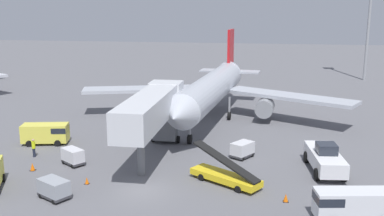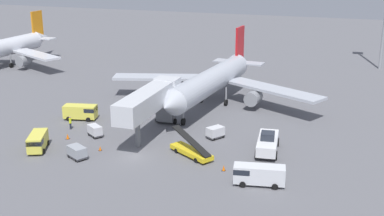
{
  "view_description": "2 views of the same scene",
  "coord_description": "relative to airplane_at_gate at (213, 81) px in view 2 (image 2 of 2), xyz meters",
  "views": [
    {
      "loc": [
        9.91,
        -33.41,
        14.9
      ],
      "look_at": [
        1.36,
        15.78,
        3.49
      ],
      "focal_mm": 42.06,
      "sensor_mm": 36.0,
      "label": 1
    },
    {
      "loc": [
        25.71,
        -51.68,
        24.3
      ],
      "look_at": [
        1.91,
        16.12,
        1.84
      ],
      "focal_mm": 46.72,
      "sensor_mm": 36.0,
      "label": 2
    }
  ],
  "objects": [
    {
      "name": "ground_plane",
      "position": [
        -2.58,
        -24.59,
        -4.15
      ],
      "size": [
        300.0,
        300.0,
        0.0
      ],
      "primitive_type": "plane",
      "color": "slate"
    },
    {
      "name": "safety_cone_charlie",
      "position": [
        -7.69,
        -24.05,
        -3.85
      ],
      "size": [
        0.39,
        0.39,
        0.6
      ],
      "color": "black",
      "rests_on": "ground"
    },
    {
      "name": "baggage_cart_rear_right",
      "position": [
        4.96,
        -14.9,
        -3.28
      ],
      "size": [
        2.46,
        2.71,
        1.58
      ],
      "color": "#38383D",
      "rests_on": "ground"
    },
    {
      "name": "belt_loader_truck",
      "position": [
        3.97,
        -21.93,
        -3.38
      ],
      "size": [
        6.51,
        4.96,
        3.15
      ],
      "color": "yellow",
      "rests_on": "ground"
    },
    {
      "name": "service_van_near_right",
      "position": [
        13.43,
        -27.09,
        -2.88
      ],
      "size": [
        5.8,
        2.83,
        2.22
      ],
      "color": "silver",
      "rests_on": "ground"
    },
    {
      "name": "baggage_cart_far_center",
      "position": [
        -10.87,
        -19.78,
        -3.27
      ],
      "size": [
        2.59,
        2.34,
        1.59
      ],
      "color": "#38383D",
      "rests_on": "ground"
    },
    {
      "name": "airplane_at_gate",
      "position": [
        0.0,
        0.0,
        0.0
      ],
      "size": [
        37.19,
        34.14,
        11.29
      ],
      "color": "#B7BCC6",
      "rests_on": "ground"
    },
    {
      "name": "safety_cone_bravo",
      "position": [
        8.96,
        -24.78,
        -3.82
      ],
      "size": [
        0.44,
        0.44,
        0.67
      ],
      "color": "black",
      "rests_on": "ground"
    },
    {
      "name": "jet_bridge",
      "position": [
        -3.75,
        -16.28,
        0.81
      ],
      "size": [
        3.47,
        16.25,
        6.74
      ],
      "color": "silver",
      "rests_on": "ground"
    },
    {
      "name": "service_van_near_left",
      "position": [
        -15.25,
        -26.61,
        -2.91
      ],
      "size": [
        3.62,
        5.03,
        2.16
      ],
      "color": "#E5DB4C",
      "rests_on": "ground"
    },
    {
      "name": "ground_crew_worker_foreground",
      "position": [
        -15.72,
        -18.29,
        -3.15
      ],
      "size": [
        0.44,
        0.44,
        1.88
      ],
      "color": "#1E2333",
      "rests_on": "ground"
    },
    {
      "name": "service_van_outer_left",
      "position": [
        -16.56,
        -13.93,
        -2.89
      ],
      "size": [
        5.23,
        3.06,
        2.21
      ],
      "color": "#E5DB4C",
      "rests_on": "ground"
    },
    {
      "name": "airplane_background",
      "position": [
        -52.16,
        11.73,
        -0.05
      ],
      "size": [
        32.09,
        33.13,
        11.0
      ],
      "color": "silver",
      "rests_on": "ground"
    },
    {
      "name": "baggage_cart_far_left",
      "position": [
        -9.06,
        -27.28,
        -3.28
      ],
      "size": [
        2.92,
        2.52,
        1.57
      ],
      "color": "#38383D",
      "rests_on": "ground"
    },
    {
      "name": "safety_cone_alpha",
      "position": [
        -13.92,
        -21.87,
        -3.78
      ],
      "size": [
        0.49,
        0.49,
        0.75
      ],
      "color": "black",
      "rests_on": "ground"
    },
    {
      "name": "pushback_tug",
      "position": [
        12.64,
        -17.46,
        -2.88
      ],
      "size": [
        3.39,
        7.36,
        2.75
      ],
      "color": "white",
      "rests_on": "ground"
    }
  ]
}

